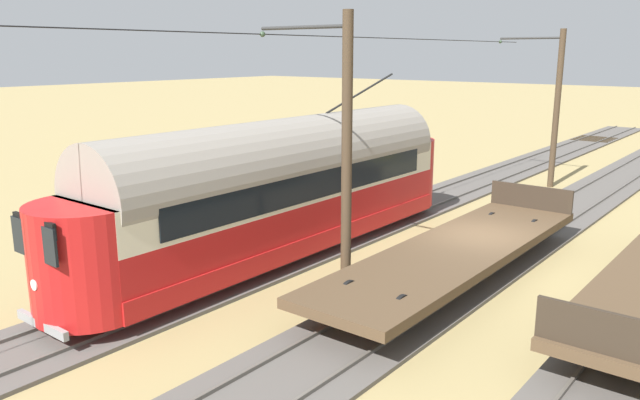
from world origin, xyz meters
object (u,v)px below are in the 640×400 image
Objects in this scene: flatcar_far_siding at (458,250)px; catenary_pole_mid_near at (344,147)px; vintage_streetcar at (285,186)px; spare_tie_stack at (305,199)px; catenary_pole_foreground at (555,106)px.

flatcar_far_siding is 1.60× the size of catenary_pole_mid_near.
vintage_streetcar is 3.35m from catenary_pole_mid_near.
spare_tie_stack is at bearing -55.39° from vintage_streetcar.
catenary_pole_foreground and catenary_pole_mid_near have the same top height.
spare_tie_stack is at bearing -43.81° from catenary_pole_mid_near.
catenary_pole_mid_near reaches higher than vintage_streetcar.
catenary_pole_mid_near is (2.25, 2.36, 2.95)m from flatcar_far_siding.
vintage_streetcar is 5.48m from flatcar_far_siding.
spare_tie_stack is (6.63, -6.36, -3.54)m from catenary_pole_mid_near.
vintage_streetcar is at bearing 124.61° from spare_tie_stack.
vintage_streetcar is at bearing -16.96° from catenary_pole_mid_near.
flatcar_far_siding is 4.39m from catenary_pole_mid_near.
flatcar_far_siding is at bearing 155.74° from spare_tie_stack.
catenary_pole_foreground is 1.00× the size of catenary_pole_mid_near.
catenary_pole_foreground is at bearing -100.30° from vintage_streetcar.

